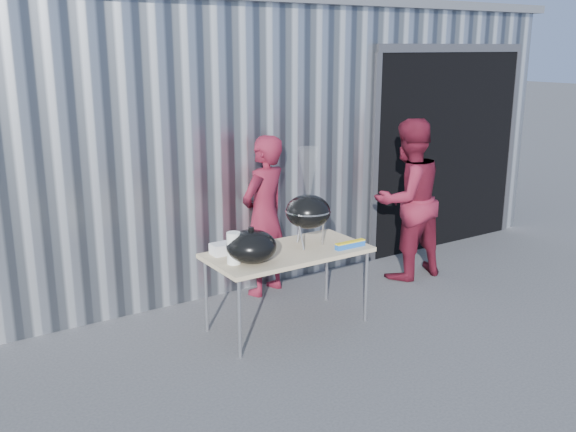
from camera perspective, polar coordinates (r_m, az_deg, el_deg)
ground at (r=5.65m, az=2.50°, el=-12.23°), size 80.00×80.00×0.00m
building at (r=9.54m, az=-9.22°, el=8.45°), size 8.20×6.20×3.10m
folding_table at (r=5.92m, az=-0.03°, el=-3.46°), size 1.50×0.75×0.75m
kettle_grill at (r=5.93m, az=1.80°, el=1.21°), size 0.43×0.43×0.93m
grill_lid at (r=5.56m, az=-3.27°, el=-2.71°), size 0.44×0.44×0.32m
paper_towels at (r=5.54m, az=-4.85°, el=-2.86°), size 0.12×0.12×0.28m
white_tub at (r=5.82m, az=-5.85°, el=-2.92°), size 0.20×0.15×0.10m
foil_box at (r=6.01m, az=5.55°, el=-2.54°), size 0.32×0.06×0.06m
person_cook at (r=6.73m, az=-2.12°, el=0.02°), size 0.72×0.60×1.70m
person_bystander at (r=7.31m, az=10.58°, el=1.45°), size 0.89×0.70×1.81m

